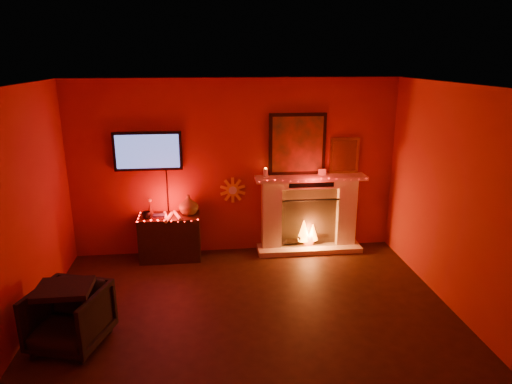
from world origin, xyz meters
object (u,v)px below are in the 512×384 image
console_table (171,234)px  tv (148,151)px  sunburst_clock (233,190)px  armchair (69,317)px  fireplace (309,206)px

console_table → tv: bearing=146.5°
tv → sunburst_clock: 1.41m
sunburst_clock → armchair: sunburst_clock is taller
tv → sunburst_clock: tv is taller
fireplace → console_table: 2.18m
tv → sunburst_clock: (1.25, 0.03, -0.65)m
sunburst_clock → armchair: size_ratio=0.54×
fireplace → console_table: (-2.15, -0.13, -0.33)m
armchair → sunburst_clock: bearing=68.9°
tv → console_table: tv is taller
sunburst_clock → console_table: bearing=-167.2°
fireplace → armchair: (-3.09, -2.25, -0.39)m
armchair → fireplace: bearing=54.0°
sunburst_clock → armchair: bearing=-129.1°
console_table → fireplace: bearing=3.4°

